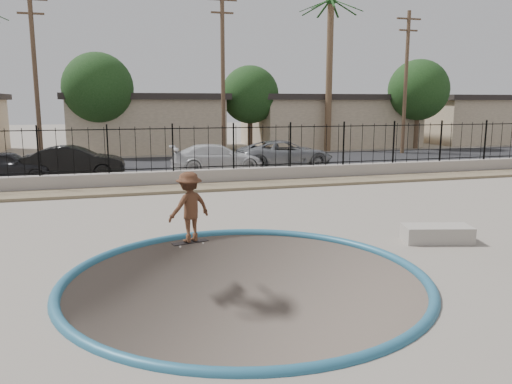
{
  "coord_description": "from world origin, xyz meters",
  "views": [
    {
      "loc": [
        -2.34,
        -9.79,
        3.33
      ],
      "look_at": [
        1.07,
        2.0,
        1.12
      ],
      "focal_mm": 35.0,
      "sensor_mm": 36.0,
      "label": 1
    }
  ],
  "objects_px": {
    "skateboard": "(190,242)",
    "car_c": "(217,158)",
    "concrete_ledge": "(437,234)",
    "skater": "(189,211)",
    "car_d": "(285,154)",
    "car_b": "(74,162)",
    "car_a": "(7,165)"
  },
  "relations": [
    {
      "from": "skater",
      "to": "concrete_ledge",
      "type": "bearing_deg",
      "value": 141.96
    },
    {
      "from": "car_a",
      "to": "car_d",
      "type": "height_order",
      "value": "car_d"
    },
    {
      "from": "skateboard",
      "to": "car_c",
      "type": "height_order",
      "value": "car_c"
    },
    {
      "from": "car_a",
      "to": "car_c",
      "type": "relative_size",
      "value": 0.84
    },
    {
      "from": "skater",
      "to": "concrete_ledge",
      "type": "distance_m",
      "value": 5.98
    },
    {
      "from": "skater",
      "to": "car_a",
      "type": "relative_size",
      "value": 0.44
    },
    {
      "from": "car_d",
      "to": "concrete_ledge",
      "type": "bearing_deg",
      "value": 175.09
    },
    {
      "from": "skateboard",
      "to": "car_c",
      "type": "distance_m",
      "value": 12.63
    },
    {
      "from": "skateboard",
      "to": "car_b",
      "type": "bearing_deg",
      "value": 91.1
    },
    {
      "from": "skateboard",
      "to": "car_d",
      "type": "bearing_deg",
      "value": 47.24
    },
    {
      "from": "car_b",
      "to": "skater",
      "type": "bearing_deg",
      "value": -160.88
    },
    {
      "from": "car_b",
      "to": "car_d",
      "type": "bearing_deg",
      "value": -80.77
    },
    {
      "from": "car_d",
      "to": "skateboard",
      "type": "bearing_deg",
      "value": 151.31
    },
    {
      "from": "car_a",
      "to": "skater",
      "type": "bearing_deg",
      "value": -152.22
    },
    {
      "from": "skater",
      "to": "concrete_ledge",
      "type": "xyz_separation_m",
      "value": [
        5.78,
        -1.4,
        -0.63
      ]
    },
    {
      "from": "concrete_ledge",
      "to": "car_a",
      "type": "height_order",
      "value": "car_a"
    },
    {
      "from": "skateboard",
      "to": "car_b",
      "type": "xyz_separation_m",
      "value": [
        -3.3,
        11.8,
        0.68
      ]
    },
    {
      "from": "concrete_ledge",
      "to": "car_c",
      "type": "height_order",
      "value": "car_c"
    },
    {
      "from": "skater",
      "to": "car_c",
      "type": "distance_m",
      "value": 12.62
    },
    {
      "from": "car_b",
      "to": "car_c",
      "type": "relative_size",
      "value": 0.95
    },
    {
      "from": "skateboard",
      "to": "concrete_ledge",
      "type": "bearing_deg",
      "value": -28.12
    },
    {
      "from": "concrete_ledge",
      "to": "car_c",
      "type": "xyz_separation_m",
      "value": [
        -2.58,
        13.6,
        0.49
      ]
    },
    {
      "from": "skater",
      "to": "car_b",
      "type": "bearing_deg",
      "value": -98.82
    },
    {
      "from": "car_b",
      "to": "concrete_ledge",
      "type": "bearing_deg",
      "value": -141.98
    },
    {
      "from": "skateboard",
      "to": "car_d",
      "type": "relative_size",
      "value": 0.18
    },
    {
      "from": "car_d",
      "to": "car_a",
      "type": "bearing_deg",
      "value": 94.08
    },
    {
      "from": "skater",
      "to": "car_b",
      "type": "distance_m",
      "value": 12.25
    },
    {
      "from": "car_a",
      "to": "car_d",
      "type": "xyz_separation_m",
      "value": [
        12.91,
        1.02,
        0.04
      ]
    },
    {
      "from": "car_c",
      "to": "concrete_ledge",
      "type": "bearing_deg",
      "value": -168.11
    },
    {
      "from": "skater",
      "to": "car_c",
      "type": "height_order",
      "value": "skater"
    },
    {
      "from": "concrete_ledge",
      "to": "car_b",
      "type": "relative_size",
      "value": 0.38
    },
    {
      "from": "skateboard",
      "to": "car_c",
      "type": "xyz_separation_m",
      "value": [
        3.2,
        12.2,
        0.62
      ]
    }
  ]
}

